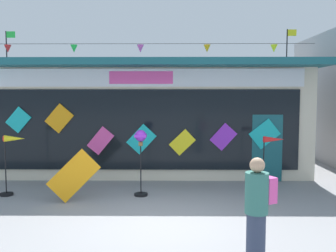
{
  "coord_description": "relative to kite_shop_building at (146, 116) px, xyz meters",
  "views": [
    {
      "loc": [
        0.22,
        -7.37,
        2.58
      ],
      "look_at": [
        0.11,
        3.61,
        1.66
      ],
      "focal_mm": 39.77,
      "sensor_mm": 36.0,
      "label": 1
    }
  ],
  "objects": [
    {
      "name": "wind_spinner_left",
      "position": [
        0.11,
        -3.84,
        -0.57
      ],
      "size": [
        0.35,
        0.35,
        1.7
      ],
      "color": "black",
      "rests_on": "ground_plane"
    },
    {
      "name": "display_kite_on_ground",
      "position": [
        -1.47,
        -4.38,
        -1.19
      ],
      "size": [
        1.28,
        0.31,
        1.28
      ],
      "primitive_type": "cube",
      "rotation": [
        -0.24,
        0.79,
        0.0
      ],
      "color": "orange",
      "rests_on": "ground_plane"
    },
    {
      "name": "person_near_camera",
      "position": [
        2.15,
        -7.88,
        -0.94
      ],
      "size": [
        0.48,
        0.41,
        1.68
      ],
      "rotation": [
        0.0,
        0.0,
        5.19
      ],
      "color": "#333D56",
      "rests_on": "ground_plane"
    },
    {
      "name": "wind_spinner_far_left",
      "position": [
        -3.2,
        -3.84,
        -0.8
      ],
      "size": [
        0.7,
        0.34,
        1.56
      ],
      "color": "black",
      "rests_on": "ground_plane"
    },
    {
      "name": "kite_shop_building",
      "position": [
        0.0,
        0.0,
        0.0
      ],
      "size": [
        10.78,
        5.37,
        4.87
      ],
      "color": "beige",
      "rests_on": "ground_plane"
    },
    {
      "name": "ground_plane",
      "position": [
        0.67,
        -5.82,
        -1.83
      ],
      "size": [
        80.0,
        80.0,
        0.0
      ],
      "primitive_type": "plane",
      "color": "gray"
    },
    {
      "name": "wind_spinner_center_left",
      "position": [
        3.43,
        -3.7,
        -0.83
      ],
      "size": [
        0.69,
        0.33,
        1.53
      ],
      "color": "black",
      "rests_on": "ground_plane"
    }
  ]
}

